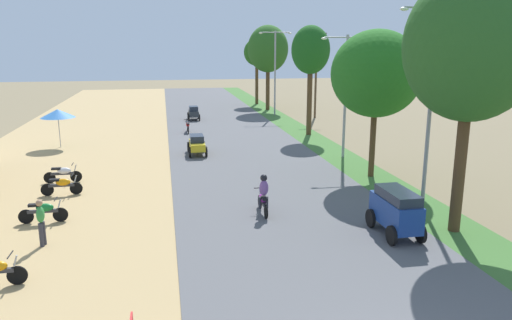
# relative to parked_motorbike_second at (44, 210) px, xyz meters

# --- Properties ---
(parked_motorbike_second) EXTENTS (1.80, 0.54, 0.94)m
(parked_motorbike_second) POSITION_rel_parked_motorbike_second_xyz_m (0.00, 0.00, 0.00)
(parked_motorbike_second) COLOR black
(parked_motorbike_second) RESTS_ON dirt_shoulder
(parked_motorbike_third) EXTENTS (1.80, 0.54, 0.94)m
(parked_motorbike_third) POSITION_rel_parked_motorbike_second_xyz_m (0.01, 3.58, 0.00)
(parked_motorbike_third) COLOR black
(parked_motorbike_third) RESTS_ON dirt_shoulder
(parked_motorbike_fourth) EXTENTS (1.80, 0.54, 0.94)m
(parked_motorbike_fourth) POSITION_rel_parked_motorbike_second_xyz_m (-0.34, 5.74, 0.00)
(parked_motorbike_fourth) COLOR black
(parked_motorbike_fourth) RESTS_ON dirt_shoulder
(vendor_umbrella) EXTENTS (2.20, 2.20, 2.52)m
(vendor_umbrella) POSITION_rel_parked_motorbike_second_xyz_m (-2.18, 14.82, 1.75)
(vendor_umbrella) COLOR #99999E
(vendor_umbrella) RESTS_ON dirt_shoulder
(pedestrian_on_shoulder) EXTENTS (0.31, 0.40, 1.62)m
(pedestrian_on_shoulder) POSITION_rel_parked_motorbike_second_xyz_m (0.45, -2.31, 0.41)
(pedestrian_on_shoulder) COLOR #33333D
(pedestrian_on_shoulder) RESTS_ON dirt_shoulder
(median_tree_nearest) EXTENTS (4.54, 4.54, 9.19)m
(median_tree_nearest) POSITION_rel_parked_motorbike_second_xyz_m (14.93, -3.63, 6.09)
(median_tree_nearest) COLOR #4C351E
(median_tree_nearest) RESTS_ON median_strip
(median_tree_second) EXTENTS (4.48, 4.48, 7.40)m
(median_tree_second) POSITION_rel_parked_motorbike_second_xyz_m (15.06, 4.10, 4.73)
(median_tree_second) COLOR #4C351E
(median_tree_second) RESTS_ON median_strip
(median_tree_third) EXTENTS (2.82, 2.82, 8.02)m
(median_tree_third) POSITION_rel_parked_motorbike_second_xyz_m (15.35, 16.25, 5.68)
(median_tree_third) COLOR #4C351E
(median_tree_third) RESTS_ON median_strip
(median_tree_fourth) EXTENTS (4.13, 4.13, 8.58)m
(median_tree_fourth) POSITION_rel_parked_motorbike_second_xyz_m (15.32, 31.00, 5.69)
(median_tree_fourth) COLOR #4C351E
(median_tree_fourth) RESTS_ON median_strip
(median_tree_fifth) EXTENTS (2.90, 2.90, 7.30)m
(median_tree_fifth) POSITION_rel_parked_motorbike_second_xyz_m (15.17, 36.29, 5.23)
(median_tree_fifth) COLOR #4C351E
(median_tree_fifth) RESTS_ON median_strip
(streetlamp_near) EXTENTS (3.16, 0.20, 8.17)m
(streetlamp_near) POSITION_rel_parked_motorbike_second_xyz_m (15.18, -0.90, 4.19)
(streetlamp_near) COLOR gray
(streetlamp_near) RESTS_ON median_strip
(streetlamp_mid) EXTENTS (3.16, 0.20, 7.19)m
(streetlamp_mid) POSITION_rel_parked_motorbike_second_xyz_m (15.18, 8.49, 3.69)
(streetlamp_mid) COLOR gray
(streetlamp_mid) RESTS_ON median_strip
(streetlamp_far) EXTENTS (3.16, 0.20, 7.90)m
(streetlamp_far) POSITION_rel_parked_motorbike_second_xyz_m (15.18, 27.08, 4.05)
(streetlamp_far) COLOR gray
(streetlamp_far) RESTS_ON median_strip
(utility_pole_near) EXTENTS (1.80, 0.20, 8.19)m
(utility_pole_near) POSITION_rel_parked_motorbike_second_xyz_m (18.59, 25.07, 3.73)
(utility_pole_near) COLOR brown
(utility_pole_near) RESTS_ON ground
(car_van_blue) EXTENTS (1.19, 2.41, 1.67)m
(car_van_blue) POSITION_rel_parked_motorbike_second_xyz_m (12.57, -3.66, 0.47)
(car_van_blue) COLOR navy
(car_van_blue) RESTS_ON road_strip
(car_sedan_yellow) EXTENTS (1.10, 2.26, 1.19)m
(car_sedan_yellow) POSITION_rel_parked_motorbike_second_xyz_m (6.57, 10.87, 0.19)
(car_sedan_yellow) COLOR gold
(car_sedan_yellow) RESTS_ON road_strip
(car_hatchback_charcoal) EXTENTS (1.04, 2.00, 1.23)m
(car_hatchback_charcoal) POSITION_rel_parked_motorbike_second_xyz_m (7.27, 25.24, 0.19)
(car_hatchback_charcoal) COLOR #282D33
(car_hatchback_charcoal) RESTS_ON road_strip
(motorbike_foreground_rider) EXTENTS (0.54, 1.80, 1.66)m
(motorbike_foreground_rider) POSITION_rel_parked_motorbike_second_xyz_m (8.41, -0.62, 0.30)
(motorbike_foreground_rider) COLOR black
(motorbike_foreground_rider) RESTS_ON road_strip
(motorbike_ahead_second) EXTENTS (0.54, 1.80, 0.94)m
(motorbike_ahead_second) POSITION_rel_parked_motorbike_second_xyz_m (6.42, 18.80, 0.02)
(motorbike_ahead_second) COLOR black
(motorbike_ahead_second) RESTS_ON road_strip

